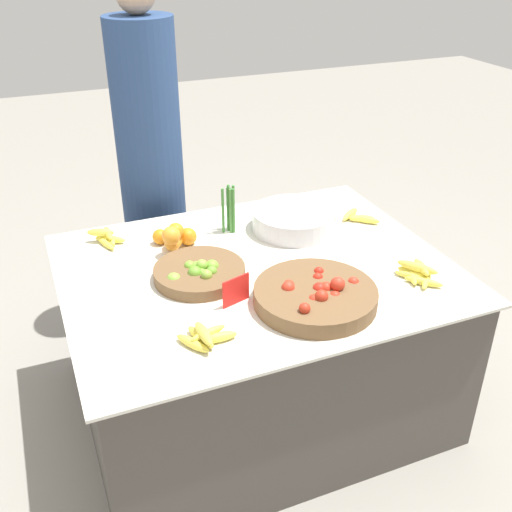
# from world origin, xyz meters

# --- Properties ---
(ground_plane) EXTENTS (12.00, 12.00, 0.00)m
(ground_plane) POSITION_xyz_m (0.00, 0.00, 0.00)
(ground_plane) COLOR gray
(market_table) EXTENTS (1.49, 1.18, 0.69)m
(market_table) POSITION_xyz_m (0.00, 0.00, 0.35)
(market_table) COLOR #4C4742
(market_table) RESTS_ON ground_plane
(lime_bowl) EXTENTS (0.35, 0.35, 0.08)m
(lime_bowl) POSITION_xyz_m (-0.23, 0.00, 0.72)
(lime_bowl) COLOR brown
(lime_bowl) RESTS_ON market_table
(tomato_basket) EXTENTS (0.44, 0.44, 0.10)m
(tomato_basket) POSITION_xyz_m (0.10, -0.31, 0.73)
(tomato_basket) COLOR brown
(tomato_basket) RESTS_ON market_table
(orange_pile) EXTENTS (0.18, 0.19, 0.13)m
(orange_pile) POSITION_xyz_m (-0.25, 0.27, 0.75)
(orange_pile) COLOR orange
(orange_pile) RESTS_ON market_table
(metal_bowl) EXTENTS (0.37, 0.37, 0.09)m
(metal_bowl) POSITION_xyz_m (0.28, 0.24, 0.74)
(metal_bowl) COLOR silver
(metal_bowl) RESTS_ON market_table
(price_sign) EXTENTS (0.11, 0.04, 0.11)m
(price_sign) POSITION_xyz_m (-0.16, -0.21, 0.75)
(price_sign) COLOR red
(price_sign) RESTS_ON market_table
(veg_bundle) EXTENTS (0.07, 0.06, 0.20)m
(veg_bundle) POSITION_xyz_m (0.02, 0.34, 0.80)
(veg_bundle) COLOR #4C8E42
(veg_bundle) RESTS_ON market_table
(banana_bunch_middle_left) EXTENTS (0.20, 0.16, 0.06)m
(banana_bunch_middle_left) POSITION_xyz_m (-0.34, -0.39, 0.72)
(banana_bunch_middle_left) COLOR #EFDB4C
(banana_bunch_middle_left) RESTS_ON market_table
(banana_bunch_back_center) EXTENTS (0.14, 0.19, 0.06)m
(banana_bunch_back_center) POSITION_xyz_m (0.53, -0.32, 0.72)
(banana_bunch_back_center) COLOR #EFDB4C
(banana_bunch_back_center) RESTS_ON market_table
(banana_bunch_front_center) EXTENTS (0.16, 0.17, 0.06)m
(banana_bunch_front_center) POSITION_xyz_m (-0.50, 0.43, 0.72)
(banana_bunch_front_center) COLOR #EFDB4C
(banana_bunch_front_center) RESTS_ON market_table
(banana_bunch_front_right) EXTENTS (0.16, 0.19, 0.03)m
(banana_bunch_front_right) POSITION_xyz_m (0.59, 0.22, 0.71)
(banana_bunch_front_right) COLOR #EFDB4C
(banana_bunch_front_right) RESTS_ON market_table
(vendor_person) EXTENTS (0.31, 0.31, 1.70)m
(vendor_person) POSITION_xyz_m (-0.20, 0.87, 0.79)
(vendor_person) COLOR navy
(vendor_person) RESTS_ON ground_plane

